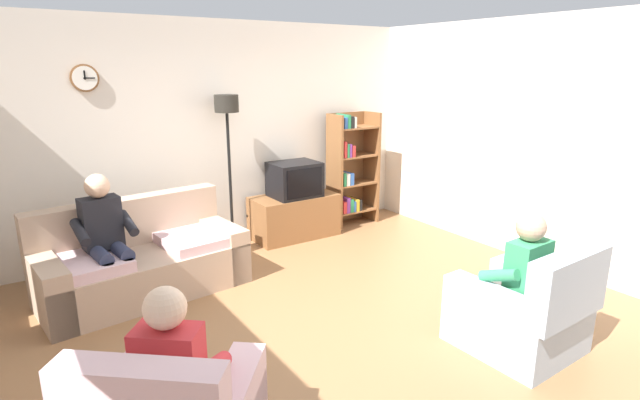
{
  "coord_description": "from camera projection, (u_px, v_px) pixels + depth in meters",
  "views": [
    {
      "loc": [
        -2.2,
        -3.12,
        2.18
      ],
      "look_at": [
        0.46,
        0.89,
        0.88
      ],
      "focal_mm": 28.06,
      "sensor_mm": 36.0,
      "label": 1
    }
  ],
  "objects": [
    {
      "name": "person_in_left_armchair",
      "position": [
        177.0,
        369.0,
        2.68
      ],
      "size": [
        0.63,
        0.64,
        1.12
      ],
      "color": "red",
      "rests_on": "ground_plane"
    },
    {
      "name": "floor_lamp",
      "position": [
        228.0,
        129.0,
        5.84
      ],
      "size": [
        0.28,
        0.28,
        1.85
      ],
      "color": "black",
      "rests_on": "ground_plane"
    },
    {
      "name": "person_in_right_armchair",
      "position": [
        516.0,
        273.0,
        3.91
      ],
      "size": [
        0.52,
        0.55,
        1.12
      ],
      "color": "#338C59",
      "rests_on": "ground_plane"
    },
    {
      "name": "ground_plane",
      "position": [
        333.0,
        330.0,
        4.26
      ],
      "size": [
        12.0,
        12.0,
        0.0
      ],
      "primitive_type": "plane",
      "color": "#8C603D"
    },
    {
      "name": "right_wall",
      "position": [
        549.0,
        144.0,
        5.43
      ],
      "size": [
        0.12,
        5.8,
        2.7
      ],
      "primitive_type": "cube",
      "color": "silver",
      "rests_on": "ground_plane"
    },
    {
      "name": "couch",
      "position": [
        142.0,
        262.0,
        4.88
      ],
      "size": [
        1.99,
        1.09,
        0.9
      ],
      "color": "tan",
      "rests_on": "ground_plane"
    },
    {
      "name": "bookshelf",
      "position": [
        349.0,
        169.0,
        6.94
      ],
      "size": [
        0.68,
        0.36,
        1.55
      ],
      "color": "brown",
      "rests_on": "ground_plane"
    },
    {
      "name": "tv_stand",
      "position": [
        294.0,
        216.0,
        6.51
      ],
      "size": [
        1.1,
        0.56,
        0.55
      ],
      "color": "brown",
      "rests_on": "ground_plane"
    },
    {
      "name": "back_wall_assembly",
      "position": [
        207.0,
        136.0,
        6.04
      ],
      "size": [
        6.2,
        0.17,
        2.7
      ],
      "color": "silver",
      "rests_on": "ground_plane"
    },
    {
      "name": "person_on_couch",
      "position": [
        106.0,
        234.0,
        4.53
      ],
      "size": [
        0.54,
        0.57,
        1.24
      ],
      "color": "black",
      "rests_on": "ground_plane"
    },
    {
      "name": "tv",
      "position": [
        295.0,
        179.0,
        6.36
      ],
      "size": [
        0.6,
        0.49,
        0.44
      ],
      "color": "black",
      "rests_on": "tv_stand"
    },
    {
      "name": "armchair_near_bookshelf",
      "position": [
        522.0,
        314.0,
        3.92
      ],
      "size": [
        0.83,
        0.91,
        0.9
      ],
      "color": "#9EADBC",
      "rests_on": "ground_plane"
    }
  ]
}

